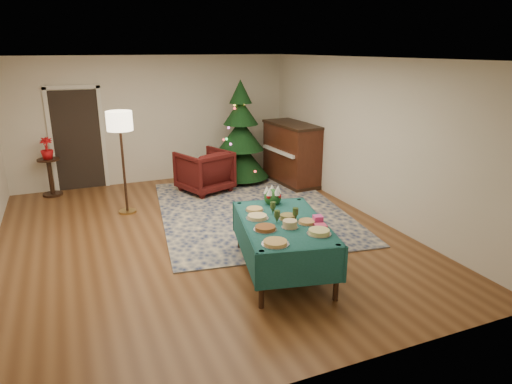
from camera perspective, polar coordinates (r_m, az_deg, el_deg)
name	(u,v)px	position (r m, az deg, el deg)	size (l,w,h in m)	color
room_shell	(200,153)	(6.87, -7.06, 4.91)	(7.00, 7.00, 7.00)	#593319
doorway	(77,137)	(10.10, -21.45, 6.41)	(1.08, 0.04, 2.16)	black
rug	(251,210)	(8.33, -0.60, -2.30)	(3.20, 4.20, 0.02)	#132048
buffet_table	(283,232)	(5.94, 3.38, -4.97)	(1.43, 2.01, 0.71)	black
platter_0	(275,243)	(5.21, 2.43, -6.36)	(0.32, 0.32, 0.04)	silver
platter_1	(319,232)	(5.53, 7.89, -4.97)	(0.30, 0.30, 0.06)	silver
platter_2	(265,228)	(5.60, 1.16, -4.55)	(0.29, 0.29, 0.05)	silver
platter_3	(290,224)	(5.68, 4.25, -4.04)	(0.21, 0.21, 0.10)	silver
platter_4	(307,222)	(5.85, 6.41, -3.74)	(0.25, 0.25, 0.04)	silver
platter_5	(257,217)	(5.97, 0.16, -3.13)	(0.30, 0.30, 0.05)	silver
platter_6	(288,217)	(5.94, 3.99, -3.17)	(0.23, 0.23, 0.07)	silver
platter_7	(255,209)	(6.25, -0.18, -2.20)	(0.26, 0.26, 0.04)	silver
goblet_0	(273,208)	(6.12, 2.13, -1.95)	(0.08, 0.08, 0.17)	#2D471E
goblet_1	(295,214)	(5.91, 4.95, -2.72)	(0.08, 0.08, 0.17)	#2D471E
goblet_2	(277,216)	(5.81, 2.64, -3.05)	(0.08, 0.08, 0.17)	#2D471E
napkin_stack	(321,226)	(5.74, 8.09, -4.23)	(0.14, 0.14, 0.04)	#DD3D69
gift_box	(318,219)	(5.87, 7.74, -3.40)	(0.11, 0.11, 0.09)	#E8409A
centerpiece	(273,195)	(6.50, 2.09, -0.44)	(0.26, 0.26, 0.29)	#1E4C1E
armchair	(204,169)	(9.38, -6.48, 2.85)	(0.92, 0.87, 0.95)	#440F0E
floor_lamp	(120,127)	(8.20, -16.64, 7.75)	(0.44, 0.44, 1.82)	#A57F3F
side_table	(51,178)	(9.98, -24.29, 1.64)	(0.42, 0.42, 0.75)	black
potted_plant	(47,153)	(9.87, -24.65, 4.46)	(0.24, 0.43, 0.24)	red
christmas_tree	(241,137)	(9.96, -1.90, 6.89)	(1.53, 1.53, 2.22)	black
piano	(292,154)	(9.94, 4.52, 4.74)	(0.81, 1.56, 1.31)	black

